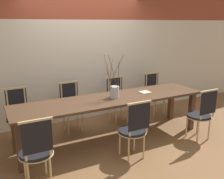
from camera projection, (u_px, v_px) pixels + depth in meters
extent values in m
plane|color=brown|center=(112.00, 139.00, 4.45)|extent=(16.00, 16.00, 0.00)
cube|color=beige|center=(85.00, 71.00, 5.25)|extent=(12.00, 0.06, 2.07)
cube|color=#4C3321|center=(112.00, 99.00, 4.26)|extent=(3.36, 0.80, 0.04)
cube|color=#4C3321|center=(20.00, 148.00, 3.40)|extent=(0.09, 0.09, 0.73)
cube|color=#4C3321|center=(191.00, 111.00, 4.81)|extent=(0.09, 0.09, 0.73)
cube|color=#4C3321|center=(14.00, 131.00, 3.91)|extent=(0.09, 0.09, 0.73)
cube|color=#4C3321|center=(171.00, 103.00, 5.32)|extent=(0.09, 0.09, 0.73)
cylinder|color=black|center=(36.00, 153.00, 3.14)|extent=(0.41, 0.41, 0.04)
cylinder|color=tan|center=(36.00, 154.00, 3.15)|extent=(0.44, 0.44, 0.01)
cylinder|color=tan|center=(25.00, 166.00, 3.25)|extent=(0.03, 0.03, 0.41)
cylinder|color=tan|center=(45.00, 161.00, 3.37)|extent=(0.03, 0.03, 0.41)
cylinder|color=tan|center=(28.00, 177.00, 3.02)|extent=(0.03, 0.03, 0.41)
cylinder|color=tan|center=(50.00, 171.00, 3.14)|extent=(0.03, 0.03, 0.41)
cylinder|color=tan|center=(24.00, 142.00, 2.86)|extent=(0.03, 0.03, 0.49)
cylinder|color=tan|center=(50.00, 137.00, 2.99)|extent=(0.03, 0.03, 0.49)
cube|color=black|center=(37.00, 137.00, 2.91)|extent=(0.35, 0.02, 0.39)
cube|color=tan|center=(36.00, 121.00, 2.86)|extent=(0.39, 0.03, 0.03)
cylinder|color=black|center=(132.00, 131.00, 3.78)|extent=(0.41, 0.41, 0.04)
cylinder|color=tan|center=(132.00, 132.00, 3.78)|extent=(0.44, 0.44, 0.01)
cylinder|color=tan|center=(120.00, 142.00, 3.89)|extent=(0.03, 0.03, 0.41)
cylinder|color=tan|center=(134.00, 139.00, 4.01)|extent=(0.03, 0.03, 0.41)
cylinder|color=tan|center=(129.00, 150.00, 3.66)|extent=(0.03, 0.03, 0.41)
cylinder|color=tan|center=(144.00, 146.00, 3.78)|extent=(0.03, 0.03, 0.41)
cylinder|color=tan|center=(130.00, 120.00, 3.49)|extent=(0.03, 0.03, 0.49)
cylinder|color=tan|center=(147.00, 117.00, 3.62)|extent=(0.03, 0.03, 0.49)
cube|color=black|center=(139.00, 117.00, 3.55)|extent=(0.35, 0.02, 0.39)
cube|color=tan|center=(139.00, 103.00, 3.50)|extent=(0.39, 0.03, 0.03)
cylinder|color=black|center=(199.00, 116.00, 4.40)|extent=(0.41, 0.41, 0.04)
cylinder|color=tan|center=(199.00, 117.00, 4.40)|extent=(0.44, 0.44, 0.01)
cylinder|color=tan|center=(187.00, 126.00, 4.51)|extent=(0.03, 0.03, 0.41)
cylinder|color=tan|center=(198.00, 123.00, 4.63)|extent=(0.03, 0.03, 0.41)
cylinder|color=tan|center=(198.00, 132.00, 4.28)|extent=(0.03, 0.03, 0.41)
cylinder|color=tan|center=(209.00, 129.00, 4.40)|extent=(0.03, 0.03, 0.41)
cylinder|color=tan|center=(202.00, 105.00, 4.11)|extent=(0.03, 0.03, 0.49)
cylinder|color=tan|center=(214.00, 103.00, 4.24)|extent=(0.03, 0.03, 0.49)
cube|color=black|center=(209.00, 103.00, 4.17)|extent=(0.35, 0.02, 0.39)
cube|color=tan|center=(210.00, 91.00, 4.12)|extent=(0.39, 0.03, 0.03)
cylinder|color=black|center=(19.00, 119.00, 4.26)|extent=(0.41, 0.41, 0.04)
cylinder|color=tan|center=(19.00, 120.00, 4.27)|extent=(0.44, 0.44, 0.01)
cylinder|color=tan|center=(30.00, 132.00, 4.26)|extent=(0.03, 0.03, 0.41)
cylinder|color=tan|center=(13.00, 135.00, 4.14)|extent=(0.03, 0.03, 0.41)
cylinder|color=tan|center=(27.00, 126.00, 4.49)|extent=(0.03, 0.03, 0.41)
cylinder|color=tan|center=(11.00, 129.00, 4.37)|extent=(0.03, 0.03, 0.41)
cylinder|color=tan|center=(25.00, 100.00, 4.41)|extent=(0.03, 0.03, 0.49)
cylinder|color=tan|center=(7.00, 102.00, 4.28)|extent=(0.03, 0.03, 0.49)
cube|color=black|center=(16.00, 100.00, 4.34)|extent=(0.35, 0.02, 0.39)
cube|color=tan|center=(15.00, 88.00, 4.28)|extent=(0.39, 0.03, 0.03)
cylinder|color=black|center=(73.00, 110.00, 4.69)|extent=(0.41, 0.41, 0.04)
cylinder|color=tan|center=(73.00, 111.00, 4.69)|extent=(0.44, 0.44, 0.01)
cylinder|color=tan|center=(82.00, 122.00, 4.69)|extent=(0.03, 0.03, 0.41)
cylinder|color=tan|center=(68.00, 125.00, 4.57)|extent=(0.03, 0.03, 0.41)
cylinder|color=tan|center=(77.00, 117.00, 4.92)|extent=(0.03, 0.03, 0.41)
cylinder|color=tan|center=(64.00, 120.00, 4.80)|extent=(0.03, 0.03, 0.41)
cylinder|color=tan|center=(76.00, 93.00, 4.83)|extent=(0.03, 0.03, 0.49)
cylinder|color=tan|center=(62.00, 95.00, 4.70)|extent=(0.03, 0.03, 0.49)
cube|color=black|center=(69.00, 93.00, 4.77)|extent=(0.35, 0.02, 0.39)
cube|color=tan|center=(68.00, 82.00, 4.71)|extent=(0.39, 0.03, 0.03)
cylinder|color=black|center=(119.00, 102.00, 5.13)|extent=(0.41, 0.41, 0.04)
cylinder|color=tan|center=(119.00, 103.00, 5.14)|extent=(0.44, 0.44, 0.01)
cylinder|color=tan|center=(127.00, 113.00, 5.13)|extent=(0.03, 0.03, 0.41)
cylinder|color=tan|center=(116.00, 116.00, 5.01)|extent=(0.03, 0.03, 0.41)
cylinder|color=tan|center=(121.00, 110.00, 5.36)|extent=(0.03, 0.03, 0.41)
cylinder|color=tan|center=(110.00, 112.00, 5.24)|extent=(0.03, 0.03, 0.41)
cylinder|color=tan|center=(121.00, 87.00, 5.28)|extent=(0.03, 0.03, 0.49)
cylinder|color=tan|center=(108.00, 89.00, 5.15)|extent=(0.03, 0.03, 0.49)
cube|color=black|center=(115.00, 87.00, 5.21)|extent=(0.35, 0.02, 0.39)
cube|color=tan|center=(115.00, 77.00, 5.15)|extent=(0.39, 0.03, 0.03)
cylinder|color=black|center=(156.00, 96.00, 5.55)|extent=(0.41, 0.41, 0.04)
cylinder|color=tan|center=(156.00, 97.00, 5.56)|extent=(0.44, 0.44, 0.01)
cylinder|color=tan|center=(164.00, 107.00, 5.55)|extent=(0.03, 0.03, 0.41)
cylinder|color=tan|center=(154.00, 108.00, 5.43)|extent=(0.03, 0.03, 0.41)
cylinder|color=tan|center=(156.00, 103.00, 5.79)|extent=(0.03, 0.03, 0.41)
cylinder|color=tan|center=(147.00, 105.00, 5.66)|extent=(0.03, 0.03, 0.41)
cylinder|color=tan|center=(157.00, 82.00, 5.70)|extent=(0.03, 0.03, 0.49)
cylinder|color=tan|center=(146.00, 84.00, 5.57)|extent=(0.03, 0.03, 0.49)
cube|color=black|center=(151.00, 82.00, 5.63)|extent=(0.35, 0.02, 0.39)
cube|color=tan|center=(152.00, 73.00, 5.58)|extent=(0.39, 0.03, 0.03)
cylinder|color=#B2BCC1|center=(114.00, 92.00, 4.25)|extent=(0.16, 0.16, 0.20)
cylinder|color=brown|center=(109.00, 78.00, 4.15)|extent=(0.01, 0.21, 0.33)
cylinder|color=brown|center=(113.00, 72.00, 4.09)|extent=(0.12, 0.13, 0.54)
cylinder|color=brown|center=(116.00, 70.00, 4.28)|extent=(0.19, 0.18, 0.53)
cylinder|color=brown|center=(119.00, 74.00, 4.18)|extent=(0.07, 0.14, 0.44)
cylinder|color=brown|center=(111.00, 73.00, 4.20)|extent=(0.12, 0.10, 0.45)
cylinder|color=brown|center=(107.00, 71.00, 4.11)|extent=(0.02, 0.27, 0.54)
cylinder|color=brown|center=(109.00, 75.00, 4.14)|extent=(0.03, 0.21, 0.40)
cube|color=beige|center=(145.00, 92.00, 4.57)|extent=(0.19, 0.19, 0.02)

